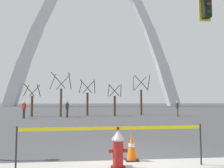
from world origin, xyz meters
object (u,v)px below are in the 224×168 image
at_px(pedestrian_walking_left, 67,109).
at_px(traffic_cone_by_hydrant, 132,147).
at_px(fire_hydrant, 118,149).
at_px(monument_arch, 95,40).
at_px(pedestrian_standing_center, 177,109).
at_px(pedestrian_walking_right, 24,109).

bearing_deg(pedestrian_walking_left, traffic_cone_by_hydrant, -77.83).
height_order(fire_hydrant, pedestrian_walking_left, pedestrian_walking_left).
distance_m(monument_arch, pedestrian_walking_left, 49.67).
xyz_separation_m(pedestrian_standing_center, pedestrian_walking_right, (-15.11, -0.76, 0.00)).
relative_size(pedestrian_standing_center, pedestrian_walking_right, 1.00).
height_order(pedestrian_walking_left, pedestrian_standing_center, same).
bearing_deg(monument_arch, pedestrian_walking_right, -99.23).
relative_size(traffic_cone_by_hydrant, monument_arch, 0.01).
relative_size(fire_hydrant, pedestrian_walking_right, 0.62).
relative_size(fire_hydrant, pedestrian_standing_center, 0.62).
bearing_deg(pedestrian_walking_right, pedestrian_walking_left, 5.98).
distance_m(monument_arch, pedestrian_standing_center, 49.82).
height_order(monument_arch, pedestrian_walking_right, monument_arch).
bearing_deg(pedestrian_walking_right, traffic_cone_by_hydrant, -64.35).
bearing_deg(fire_hydrant, pedestrian_standing_center, 63.54).
xyz_separation_m(pedestrian_walking_left, pedestrian_standing_center, (11.18, 0.35, 0.00)).
distance_m(fire_hydrant, pedestrian_walking_left, 16.53).
distance_m(pedestrian_standing_center, pedestrian_walking_right, 15.13).
relative_size(fire_hydrant, monument_arch, 0.02).
distance_m(traffic_cone_by_hydrant, pedestrian_standing_center, 17.79).
relative_size(fire_hydrant, pedestrian_walking_left, 0.62).
distance_m(fire_hydrant, pedestrian_standing_center, 18.57).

